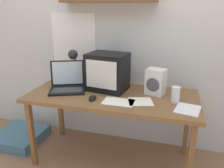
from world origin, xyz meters
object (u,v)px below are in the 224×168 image
at_px(desk_lamp, 74,60).
at_px(printed_handout, 188,109).
at_px(computer_mouse, 92,98).
at_px(open_notebook, 118,102).
at_px(crt_monitor, 108,72).
at_px(laptop, 67,82).
at_px(space_heater, 156,82).
at_px(juice_glass, 175,95).
at_px(loose_paper_near_monitor, 140,102).
at_px(corner_desk, 112,100).
at_px(floor_cushion, 20,136).

bearing_deg(desk_lamp, printed_handout, -23.13).
relative_size(computer_mouse, open_notebook, 0.42).
relative_size(crt_monitor, open_notebook, 1.53).
distance_m(laptop, desk_lamp, 0.25).
distance_m(space_heater, open_notebook, 0.41).
bearing_deg(crt_monitor, juice_glass, -3.98).
bearing_deg(computer_mouse, printed_handout, 1.39).
height_order(laptop, desk_lamp, desk_lamp).
bearing_deg(loose_paper_near_monitor, desk_lamp, 158.65).
bearing_deg(printed_handout, crt_monitor, 160.22).
height_order(crt_monitor, space_heater, crt_monitor).
bearing_deg(loose_paper_near_monitor, juice_glass, 16.19).
bearing_deg(juice_glass, desk_lamp, 168.54).
height_order(corner_desk, open_notebook, open_notebook).
relative_size(crt_monitor, desk_lamp, 1.10).
height_order(corner_desk, laptop, laptop).
bearing_deg(computer_mouse, loose_paper_near_monitor, 9.32).
distance_m(crt_monitor, juice_glass, 0.66).
bearing_deg(corner_desk, loose_paper_near_monitor, -20.09).
xyz_separation_m(open_notebook, floor_cushion, (-1.22, 0.18, -0.66)).
bearing_deg(open_notebook, floor_cushion, 171.60).
xyz_separation_m(crt_monitor, computer_mouse, (-0.05, -0.28, -0.16)).
xyz_separation_m(laptop, floor_cushion, (-0.66, 0.00, -0.72)).
distance_m(desk_lamp, space_heater, 0.86).
bearing_deg(floor_cushion, juice_glass, -1.45).
distance_m(computer_mouse, floor_cushion, 1.21).
height_order(juice_glass, printed_handout, juice_glass).
height_order(desk_lamp, loose_paper_near_monitor, desk_lamp).
bearing_deg(computer_mouse, space_heater, 28.73).
bearing_deg(crt_monitor, corner_desk, -48.59).
bearing_deg(open_notebook, desk_lamp, 148.42).
height_order(space_heater, floor_cushion, space_heater).
relative_size(space_heater, computer_mouse, 2.20).
height_order(laptop, loose_paper_near_monitor, laptop).
relative_size(crt_monitor, laptop, 0.97).
bearing_deg(loose_paper_near_monitor, floor_cushion, 174.91).
height_order(computer_mouse, loose_paper_near_monitor, computer_mouse).
distance_m(corner_desk, computer_mouse, 0.23).
distance_m(loose_paper_near_monitor, open_notebook, 0.19).
bearing_deg(laptop, floor_cushion, 157.44).
xyz_separation_m(corner_desk, space_heater, (0.38, 0.11, 0.18)).
bearing_deg(loose_paper_near_monitor, space_heater, 64.57).
xyz_separation_m(space_heater, loose_paper_near_monitor, (-0.10, -0.21, -0.12)).
bearing_deg(space_heater, open_notebook, -118.11).
xyz_separation_m(desk_lamp, juice_glass, (1.02, -0.21, -0.20)).
bearing_deg(floor_cushion, crt_monitor, 5.07).
height_order(corner_desk, crt_monitor, crt_monitor).
bearing_deg(laptop, printed_handout, -30.80).
bearing_deg(computer_mouse, laptop, 150.30).
height_order(desk_lamp, open_notebook, desk_lamp).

